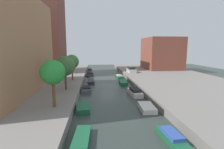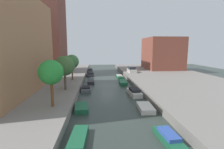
# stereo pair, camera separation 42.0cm
# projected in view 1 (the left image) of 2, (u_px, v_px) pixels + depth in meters

# --- Properties ---
(ground_plane) EXTENTS (84.00, 84.00, 0.00)m
(ground_plane) POSITION_uv_depth(u_px,v_px,m) (108.00, 85.00, 33.77)
(ground_plane) COLOR #2D3833
(quay_left) EXTENTS (20.00, 64.00, 1.00)m
(quay_left) POSITION_uv_depth(u_px,v_px,m) (29.00, 85.00, 32.18)
(quay_left) COLOR gray
(quay_left) RESTS_ON ground_plane
(quay_right) EXTENTS (20.00, 64.00, 1.00)m
(quay_right) POSITION_uv_depth(u_px,v_px,m) (180.00, 81.00, 35.19)
(quay_right) COLOR gray
(quay_right) RESTS_ON ground_plane
(apartment_tower_far) EXTENTS (10.00, 11.06, 23.65)m
(apartment_tower_far) POSITION_uv_depth(u_px,v_px,m) (43.00, 27.00, 44.85)
(apartment_tower_far) COLOR brown
(apartment_tower_far) RESTS_ON quay_left
(low_block_right) EXTENTS (10.00, 11.59, 9.44)m
(low_block_right) POSITION_uv_depth(u_px,v_px,m) (161.00, 53.00, 52.25)
(low_block_right) COLOR brown
(low_block_right) RESTS_ON quay_right
(street_tree_0) EXTENTS (2.68, 2.68, 5.16)m
(street_tree_0) POSITION_uv_depth(u_px,v_px,m) (53.00, 73.00, 18.17)
(street_tree_0) COLOR brown
(street_tree_0) RESTS_ON quay_left
(street_tree_1) EXTENTS (3.09, 3.09, 5.25)m
(street_tree_1) POSITION_uv_depth(u_px,v_px,m) (65.00, 66.00, 25.86)
(street_tree_1) COLOR #4E4232
(street_tree_1) RESTS_ON quay_left
(street_tree_2) EXTENTS (2.78, 2.78, 5.08)m
(street_tree_2) POSITION_uv_depth(u_px,v_px,m) (72.00, 62.00, 33.69)
(street_tree_2) COLOR brown
(street_tree_2) RESTS_ON quay_left
(parked_car) EXTENTS (1.96, 4.60, 1.57)m
(parked_car) POSITION_uv_depth(u_px,v_px,m) (131.00, 70.00, 44.87)
(parked_car) COLOR beige
(parked_car) RESTS_ON quay_right
(moored_boat_left_0) EXTENTS (1.45, 3.75, 0.53)m
(moored_boat_left_0) POSITION_uv_depth(u_px,v_px,m) (82.00, 138.00, 13.54)
(moored_boat_left_0) COLOR #195638
(moored_boat_left_0) RESTS_ON ground_plane
(moored_boat_left_1) EXTENTS (1.75, 3.11, 0.59)m
(moored_boat_left_1) POSITION_uv_depth(u_px,v_px,m) (83.00, 108.00, 20.27)
(moored_boat_left_1) COLOR #195638
(moored_boat_left_1) RESTS_ON ground_plane
(moored_boat_left_2) EXTENTS (1.59, 3.60, 0.83)m
(moored_boat_left_2) POSITION_uv_depth(u_px,v_px,m) (87.00, 89.00, 29.36)
(moored_boat_left_2) COLOR #4C5156
(moored_boat_left_2) RESTS_ON ground_plane
(moored_boat_left_3) EXTENTS (1.58, 4.38, 0.66)m
(moored_boat_left_3) POSITION_uv_depth(u_px,v_px,m) (91.00, 82.00, 36.00)
(moored_boat_left_3) COLOR #232328
(moored_boat_left_3) RESTS_ON ground_plane
(moored_boat_left_4) EXTENTS (1.83, 3.25, 0.85)m
(moored_boat_left_4) POSITION_uv_depth(u_px,v_px,m) (90.00, 75.00, 44.71)
(moored_boat_left_4) COLOR #232328
(moored_boat_left_4) RESTS_ON ground_plane
(moored_boat_left_5) EXTENTS (1.53, 4.11, 0.92)m
(moored_boat_left_5) POSITION_uv_depth(u_px,v_px,m) (90.00, 71.00, 52.80)
(moored_boat_left_5) COLOR #4C5156
(moored_boat_left_5) RESTS_ON ground_plane
(moored_boat_right_0) EXTENTS (1.49, 4.19, 0.77)m
(moored_boat_right_0) POSITION_uv_depth(u_px,v_px,m) (173.00, 138.00, 13.45)
(moored_boat_right_0) COLOR #195638
(moored_boat_right_0) RESTS_ON ground_plane
(moored_boat_right_1) EXTENTS (1.79, 3.35, 0.59)m
(moored_boat_right_1) POSITION_uv_depth(u_px,v_px,m) (147.00, 108.00, 20.42)
(moored_boat_right_1) COLOR beige
(moored_boat_right_1) RESTS_ON ground_plane
(moored_boat_right_2) EXTENTS (1.76, 4.46, 1.08)m
(moored_boat_right_2) POSITION_uv_depth(u_px,v_px,m) (135.00, 92.00, 26.94)
(moored_boat_right_2) COLOR beige
(moored_boat_right_2) RESTS_ON ground_plane
(moored_boat_right_3) EXTENTS (1.71, 4.31, 0.69)m
(moored_boat_right_3) POSITION_uv_depth(u_px,v_px,m) (123.00, 82.00, 35.01)
(moored_boat_right_3) COLOR #195638
(moored_boat_right_3) RESTS_ON ground_plane
(moored_boat_right_4) EXTENTS (1.59, 4.36, 0.74)m
(moored_boat_right_4) POSITION_uv_depth(u_px,v_px,m) (119.00, 77.00, 42.38)
(moored_boat_right_4) COLOR #195638
(moored_boat_right_4) RESTS_ON ground_plane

